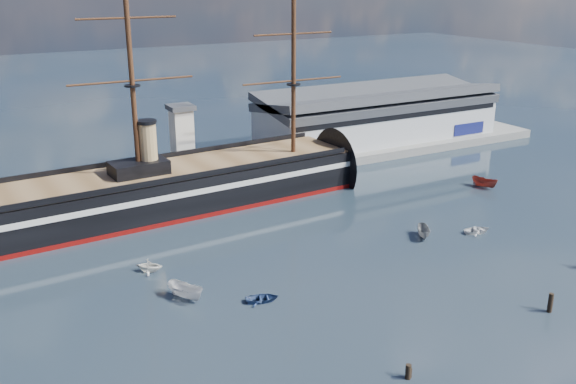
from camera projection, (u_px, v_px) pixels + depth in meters
ground at (237, 241)px, 106.32m from camera, size 600.00×600.00×0.00m
quay at (210, 176)px, 140.73m from camera, size 180.00×18.00×2.00m
warehouse at (378, 115)px, 163.52m from camera, size 63.00×21.00×11.60m
quay_tower at (182, 140)px, 131.90m from camera, size 5.00×5.00×15.00m
warship at (120, 197)px, 115.26m from camera, size 113.33×21.42×53.94m
motorboat_a at (186, 299)px, 87.36m from camera, size 7.49×5.41×2.83m
motorboat_b at (262, 301)px, 86.77m from camera, size 1.87×3.02×1.32m
motorboat_c at (423, 238)px, 107.77m from camera, size 6.27×5.14×2.42m
motorboat_d at (150, 272)px, 95.40m from camera, size 5.80×6.64×2.28m
motorboat_e at (477, 233)px, 109.85m from camera, size 1.66×3.12×1.38m
motorboat_f at (484, 187)px, 133.26m from camera, size 7.13×4.28×2.68m
piling_near_right at (549, 312)px, 84.03m from camera, size 0.64×0.64×3.39m
piling_extra at (408, 378)px, 70.17m from camera, size 0.64×0.64×2.44m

